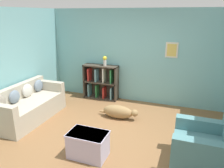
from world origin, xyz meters
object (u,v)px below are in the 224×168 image
(recliner_chair, at_px, (207,148))
(dog, at_px, (119,112))
(bookshelf, at_px, (101,82))
(couch, at_px, (28,106))
(coffee_table, at_px, (88,144))
(vase, at_px, (105,60))

(recliner_chair, relative_size, dog, 1.00)
(dog, bearing_deg, bookshelf, 130.31)
(couch, height_order, coffee_table, couch)
(dog, relative_size, vase, 3.69)
(couch, distance_m, coffee_table, 2.18)
(dog, distance_m, vase, 1.68)
(bookshelf, height_order, dog, bookshelf)
(bookshelf, distance_m, dog, 1.48)
(bookshelf, height_order, vase, vase)
(couch, height_order, bookshelf, bookshelf)
(bookshelf, bearing_deg, couch, -120.70)
(bookshelf, relative_size, recliner_chair, 1.01)
(bookshelf, xyz_separation_m, vase, (0.14, -0.02, 0.68))
(vase, bearing_deg, bookshelf, 170.21)
(coffee_table, relative_size, vase, 2.48)
(coffee_table, bearing_deg, couch, 157.48)
(couch, relative_size, recliner_chair, 1.80)
(recliner_chair, distance_m, vase, 3.63)
(coffee_table, bearing_deg, vase, 105.73)
(couch, xyz_separation_m, coffee_table, (2.02, -0.84, -0.08))
(coffee_table, bearing_deg, dog, 88.82)
(coffee_table, height_order, dog, coffee_table)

